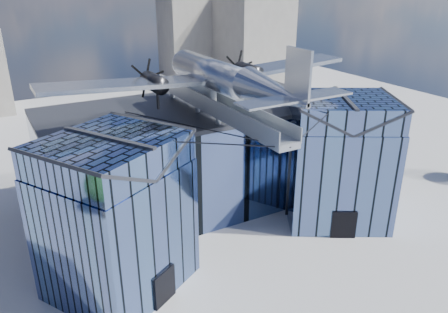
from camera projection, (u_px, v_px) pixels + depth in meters
ground_plane at (235, 239)px, 38.76m from camera, size 120.00×120.00×0.00m
museum at (204, 159)px, 41.33m from camera, size 32.88×24.50×17.60m
bg_towers at (96, 48)px, 76.30m from camera, size 77.00×24.50×26.00m
tree_side_e at (335, 127)px, 55.90m from camera, size 3.65×3.65×5.44m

